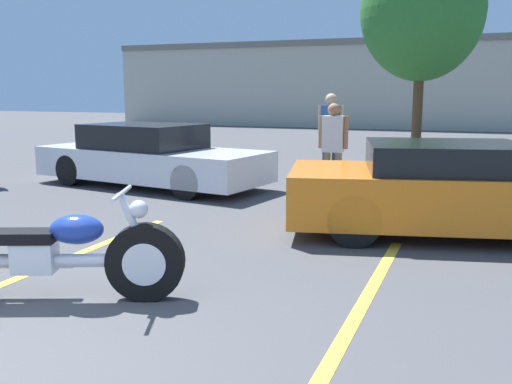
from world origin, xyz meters
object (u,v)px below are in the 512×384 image
show_car_hood_open (458,189)px  spectator_by_show_car (331,129)px  tree_background (422,10)px  motorcycle (49,255)px  parked_car_left_row (150,157)px  spectator_near_motorcycle (333,142)px

show_car_hood_open → spectator_by_show_car: show_car_hood_open is taller
show_car_hood_open → spectator_by_show_car: size_ratio=2.54×
tree_background → motorcycle: size_ratio=2.90×
parked_car_left_row → spectator_near_motorcycle: (3.60, 0.15, 0.40)m
motorcycle → show_car_hood_open: size_ratio=0.50×
spectator_near_motorcycle → spectator_by_show_car: 1.87m
motorcycle → spectator_by_show_car: spectator_by_show_car is taller
tree_background → spectator_by_show_car: tree_background is taller
show_car_hood_open → spectator_by_show_car: (-2.64, 3.80, 0.48)m
show_car_hood_open → spectator_near_motorcycle: 2.96m
show_car_hood_open → spectator_by_show_car: 4.65m
tree_background → show_car_hood_open: size_ratio=1.44×
parked_car_left_row → spectator_near_motorcycle: spectator_near_motorcycle is taller
tree_background → motorcycle: 15.87m
show_car_hood_open → tree_background: bearing=85.0°
tree_background → parked_car_left_row: tree_background is taller
tree_background → motorcycle: bearing=-95.8°
show_car_hood_open → parked_car_left_row: size_ratio=0.93×
spectator_near_motorcycle → spectator_by_show_car: spectator_by_show_car is taller
motorcycle → spectator_near_motorcycle: 5.97m
motorcycle → show_car_hood_open: bearing=27.5°
tree_background → parked_car_left_row: 11.09m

